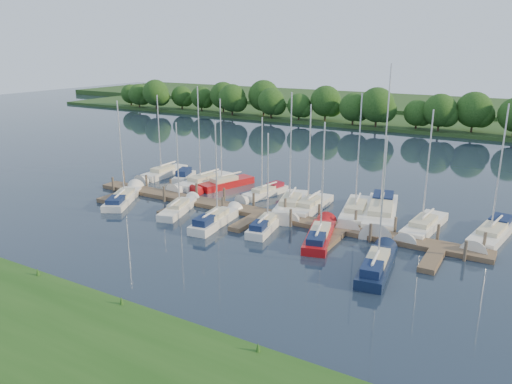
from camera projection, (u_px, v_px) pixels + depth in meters
The scene contains 24 objects.
ground at pixel (213, 244), 40.21m from camera, with size 260.00×260.00×0.00m, color #192433.
near_bank at pixel (42, 338), 26.91m from camera, with size 90.00×10.00×0.50m, color #1E4915.
dock at pixel (259, 216), 46.20m from camera, with size 40.00×6.00×0.40m.
mooring_pilings at pixel (265, 208), 47.01m from camera, with size 38.24×2.84×2.00m.
far_shore at pixel (424, 121), 102.13m from camera, with size 180.00×30.00×0.60m, color #20431A.
distant_hill at pixel (447, 106), 122.68m from camera, with size 220.00×40.00×1.40m, color #314D21.
treeline at pixel (392, 108), 91.90m from camera, with size 147.03×9.34×8.30m.
sailboat_n_0 at pixel (163, 174), 60.60m from camera, with size 1.95×7.88×10.25m.
motorboat at pixel (183, 177), 58.95m from camera, with size 2.83×5.24×1.60m.
sailboat_n_2 at pixel (202, 183), 56.77m from camera, with size 2.94×9.15×11.54m.
sailboat_n_3 at pixel (224, 185), 55.99m from camera, with size 3.88×7.98×10.31m.
sailboat_n_4 at pixel (264, 193), 52.76m from camera, with size 2.74×6.86×8.72m.
sailboat_n_5 at pixel (290, 207), 48.49m from camera, with size 4.25×9.23×11.74m.
sailboat_n_6 at pixel (309, 208), 48.04m from camera, with size 2.06×8.30×10.67m.
sailboat_n_7 at pixel (355, 213), 46.63m from camera, with size 3.76×9.41×11.85m.
sailboat_n_8 at pixel (380, 214), 46.20m from camera, with size 4.85×11.59×14.44m.
sailboat_n_9 at pixel (423, 228), 42.90m from camera, with size 2.70×8.57×10.83m.
sailboat_n_10 at pixel (492, 234), 41.34m from camera, with size 3.35×9.24×11.51m.
sailboat_s_0 at pixel (123, 198), 51.07m from camera, with size 5.11×8.07×10.50m.
sailboat_s_1 at pixel (179, 209), 47.83m from camera, with size 3.15×6.95×8.92m.
sailboat_s_2 at pixel (215, 221), 44.33m from camera, with size 2.42×7.45×9.66m.
sailboat_s_3 at pixel (266, 225), 43.31m from camera, with size 2.51×6.79×8.75m.
sailboat_s_4 at pixel (320, 236), 40.87m from camera, with size 3.53×7.91×10.06m.
sailboat_s_5 at pixel (377, 267), 35.25m from camera, with size 2.67×7.79×10.05m.
Camera 1 is at (21.88, -30.47, 15.47)m, focal length 35.00 mm.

